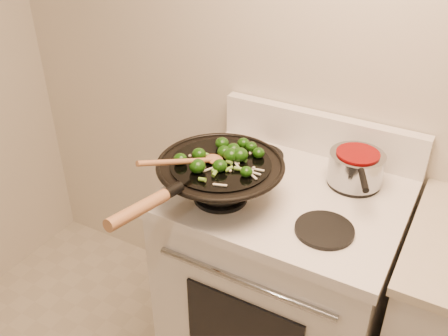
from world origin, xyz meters
The scene contains 5 objects.
stove centered at (-0.27, 1.17, 0.47)m, with size 0.78×0.67×1.08m.
wok centered at (-0.45, 1.01, 1.00)m, with size 0.41×0.68×0.20m.
stirfry centered at (-0.44, 1.04, 1.08)m, with size 0.28×0.28×0.05m.
wooden_spoon centered at (-0.50, 0.94, 1.09)m, with size 0.15×0.29×0.10m.
saucepan centered at (-0.09, 1.32, 0.99)m, with size 0.19×0.29×0.11m.
Camera 1 is at (0.22, -0.16, 1.88)m, focal length 40.00 mm.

